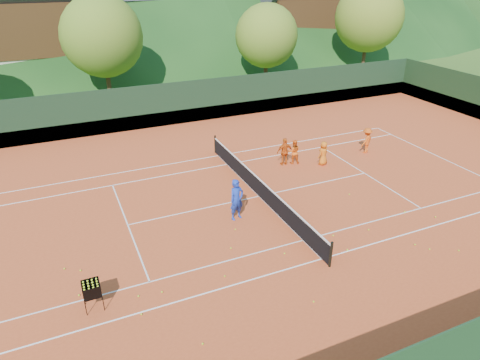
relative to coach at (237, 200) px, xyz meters
name	(u,v)px	position (x,y,z in m)	size (l,w,h in m)	color
ground	(259,197)	(1.82, 1.42, -0.98)	(400.00, 400.00, 0.00)	#36571B
clay_court	(259,196)	(1.82, 1.42, -0.97)	(40.00, 24.00, 0.02)	#BF451F
coach	(237,200)	(0.00, 0.00, 0.00)	(0.70, 0.46, 1.91)	#1B37AF
student_a	(294,152)	(5.35, 4.16, -0.25)	(0.69, 0.53, 1.41)	orange
student_b	(285,152)	(4.77, 4.18, -0.16)	(0.93, 0.39, 1.59)	#DB5713
student_c	(323,153)	(6.77, 3.32, -0.26)	(0.68, 0.44, 1.38)	orange
student_d	(367,140)	(10.13, 3.77, -0.18)	(1.00, 0.57, 1.54)	#D65113
tennis_ball_0	(162,292)	(-4.32, -3.43, -0.92)	(0.07, 0.07, 0.07)	#ADD523
tennis_ball_1	(79,295)	(-6.96, -2.43, -0.92)	(0.07, 0.07, 0.07)	#ADD523
tennis_ball_3	(303,220)	(2.61, -1.37, -0.92)	(0.07, 0.07, 0.07)	#ADD523
tennis_ball_4	(138,296)	(-5.10, -3.30, -0.92)	(0.07, 0.07, 0.07)	#ADD523
tennis_ball_5	(349,194)	(5.96, -0.26, -0.92)	(0.07, 0.07, 0.07)	#ADD523
tennis_ball_6	(430,249)	(6.06, -5.31, -0.92)	(0.07, 0.07, 0.07)	#ADD523
tennis_ball_8	(333,236)	(3.12, -2.95, -0.92)	(0.07, 0.07, 0.07)	#ADD523
tennis_ball_9	(231,248)	(-1.14, -2.03, -0.92)	(0.07, 0.07, 0.07)	#ADD523
tennis_ball_10	(64,269)	(-7.32, -0.71, -0.92)	(0.07, 0.07, 0.07)	#ADD523
tennis_ball_11	(415,245)	(5.76, -4.84, -0.92)	(0.07, 0.07, 0.07)	#ADD523
tennis_ball_12	(347,250)	(3.05, -4.01, -0.92)	(0.07, 0.07, 0.07)	#ADD523
tennis_ball_13	(285,253)	(0.65, -3.21, -0.92)	(0.07, 0.07, 0.07)	#ADD523
tennis_ball_14	(405,212)	(7.24, -2.68, -0.92)	(0.07, 0.07, 0.07)	#ADD523
tennis_ball_15	(141,314)	(-5.20, -4.19, -0.92)	(0.07, 0.07, 0.07)	#ADD523
tennis_ball_16	(235,229)	(-0.44, -0.86, -0.92)	(0.07, 0.07, 0.07)	#ADD523
tennis_ball_17	(97,281)	(-6.30, -1.93, -0.92)	(0.07, 0.07, 0.07)	#ADD523
tennis_ball_18	(81,270)	(-6.78, -1.06, -0.92)	(0.07, 0.07, 0.07)	#ADD523
tennis_ball_19	(225,276)	(-2.01, -3.53, -0.92)	(0.07, 0.07, 0.07)	#ADD523
tennis_ball_20	(459,251)	(7.05, -5.85, -0.92)	(0.07, 0.07, 0.07)	#ADD523
tennis_ball_21	(369,230)	(4.76, -3.20, -0.92)	(0.07, 0.07, 0.07)	#ADD523
tennis_ball_22	(435,217)	(8.18, -3.58, -0.92)	(0.07, 0.07, 0.07)	#ADD523
tennis_ball_23	(314,302)	(0.22, -5.96, -0.92)	(0.07, 0.07, 0.07)	#ADD523
tennis_ball_24	(203,344)	(-3.79, -6.14, -0.92)	(0.07, 0.07, 0.07)	#ADD523
court_lines	(259,196)	(1.82, 1.42, -0.95)	(23.83, 11.03, 0.00)	silver
tennis_net	(259,187)	(1.82, 1.42, -0.46)	(0.10, 12.07, 1.10)	black
perimeter_fence	(260,173)	(1.82, 1.42, 0.29)	(40.40, 24.24, 3.00)	black
ball_hopper	(91,290)	(-6.53, -3.20, -0.21)	(0.57, 0.57, 1.00)	black
chalet_left	(19,20)	(-8.18, 31.42, 4.67)	(13.80, 9.93, 12.92)	beige
chalet_mid	(175,16)	(7.82, 35.42, 4.01)	(12.65, 8.82, 11.45)	beige
chalet_right	(300,12)	(21.82, 31.42, 4.28)	(11.50, 8.82, 11.91)	beige
tree_b	(102,36)	(-2.18, 21.42, 4.22)	(6.40, 6.40, 8.40)	#402B19
tree_c	(267,36)	(11.82, 20.42, 3.57)	(5.60, 5.60, 7.35)	#3C2418
tree_d	(369,17)	(23.82, 21.42, 4.54)	(6.80, 6.80, 8.93)	#3D2818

